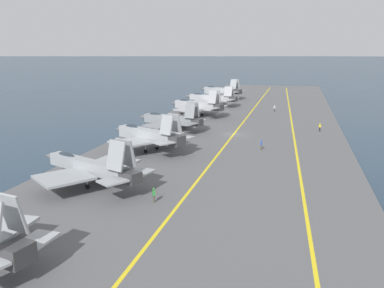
{
  "coord_description": "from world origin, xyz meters",
  "views": [
    {
      "loc": [
        -77.94,
        -11.71,
        16.73
      ],
      "look_at": [
        -20.64,
        3.16,
        2.9
      ],
      "focal_mm": 38.0,
      "sensor_mm": 36.0,
      "label": 1
    }
  ],
  "objects_px": {
    "crew_blue_vest": "(261,144)",
    "parked_jet_fourth": "(147,135)",
    "parked_jet_third": "(90,166)",
    "crew_green_vest": "(154,194)",
    "parked_jet_seventh": "(211,98)",
    "parked_jet_sixth": "(196,105)",
    "crew_white_vest": "(274,108)",
    "parked_jet_fifth": "(170,120)",
    "crew_yellow_vest": "(320,127)",
    "parked_jet_eighth": "(221,91)"
  },
  "relations": [
    {
      "from": "crew_blue_vest",
      "to": "parked_jet_fourth",
      "type": "bearing_deg",
      "value": 106.5
    },
    {
      "from": "parked_jet_third",
      "to": "crew_green_vest",
      "type": "bearing_deg",
      "value": -109.61
    },
    {
      "from": "parked_jet_third",
      "to": "parked_jet_seventh",
      "type": "xyz_separation_m",
      "value": [
        74.57,
        0.62,
        -0.08
      ]
    },
    {
      "from": "parked_jet_sixth",
      "to": "crew_white_vest",
      "type": "bearing_deg",
      "value": -54.31
    },
    {
      "from": "parked_jet_fourth",
      "to": "parked_jet_fifth",
      "type": "distance_m",
      "value": 17.54
    },
    {
      "from": "parked_jet_seventh",
      "to": "crew_blue_vest",
      "type": "bearing_deg",
      "value": -159.25
    },
    {
      "from": "crew_yellow_vest",
      "to": "parked_jet_eighth",
      "type": "bearing_deg",
      "value": 30.6
    },
    {
      "from": "parked_jet_fourth",
      "to": "crew_green_vest",
      "type": "bearing_deg",
      "value": -157.74
    },
    {
      "from": "parked_jet_seventh",
      "to": "crew_yellow_vest",
      "type": "bearing_deg",
      "value": -137.62
    },
    {
      "from": "parked_jet_third",
      "to": "parked_jet_sixth",
      "type": "xyz_separation_m",
      "value": [
        54.59,
        0.13,
        0.32
      ]
    },
    {
      "from": "parked_jet_fifth",
      "to": "parked_jet_seventh",
      "type": "xyz_separation_m",
      "value": [
        38.83,
        -0.34,
        0.13
      ]
    },
    {
      "from": "parked_jet_fourth",
      "to": "parked_jet_third",
      "type": "bearing_deg",
      "value": 178.1
    },
    {
      "from": "crew_green_vest",
      "to": "crew_blue_vest",
      "type": "bearing_deg",
      "value": -18.84
    },
    {
      "from": "parked_jet_fourth",
      "to": "crew_white_vest",
      "type": "relative_size",
      "value": 9.2
    },
    {
      "from": "parked_jet_third",
      "to": "crew_green_vest",
      "type": "relative_size",
      "value": 10.03
    },
    {
      "from": "parked_jet_fourth",
      "to": "crew_blue_vest",
      "type": "relative_size",
      "value": 8.84
    },
    {
      "from": "parked_jet_sixth",
      "to": "crew_green_vest",
      "type": "xyz_separation_m",
      "value": [
        -57.97,
        -9.59,
        -1.82
      ]
    },
    {
      "from": "parked_jet_seventh",
      "to": "parked_jet_fifth",
      "type": "bearing_deg",
      "value": 179.5
    },
    {
      "from": "parked_jet_eighth",
      "to": "crew_blue_vest",
      "type": "height_order",
      "value": "parked_jet_eighth"
    },
    {
      "from": "parked_jet_seventh",
      "to": "crew_white_vest",
      "type": "xyz_separation_m",
      "value": [
        -6.77,
        -18.87,
        -1.43
      ]
    },
    {
      "from": "parked_jet_fifth",
      "to": "parked_jet_sixth",
      "type": "bearing_deg",
      "value": -2.53
    },
    {
      "from": "parked_jet_third",
      "to": "parked_jet_fifth",
      "type": "relative_size",
      "value": 1.13
    },
    {
      "from": "parked_jet_third",
      "to": "parked_jet_sixth",
      "type": "distance_m",
      "value": 54.6
    },
    {
      "from": "parked_jet_third",
      "to": "crew_blue_vest",
      "type": "height_order",
      "value": "parked_jet_third"
    },
    {
      "from": "parked_jet_seventh",
      "to": "parked_jet_eighth",
      "type": "height_order",
      "value": "parked_jet_eighth"
    },
    {
      "from": "parked_jet_seventh",
      "to": "crew_green_vest",
      "type": "height_order",
      "value": "parked_jet_seventh"
    },
    {
      "from": "parked_jet_fifth",
      "to": "crew_yellow_vest",
      "type": "xyz_separation_m",
      "value": [
        6.59,
        -29.77,
        -1.28
      ]
    },
    {
      "from": "parked_jet_fifth",
      "to": "parked_jet_eighth",
      "type": "bearing_deg",
      "value": 0.2
    },
    {
      "from": "parked_jet_fourth",
      "to": "crew_white_vest",
      "type": "xyz_separation_m",
      "value": [
        49.52,
        -17.64,
        -1.74
      ]
    },
    {
      "from": "parked_jet_eighth",
      "to": "crew_green_vest",
      "type": "bearing_deg",
      "value": -173.71
    },
    {
      "from": "parked_jet_third",
      "to": "parked_jet_eighth",
      "type": "xyz_separation_m",
      "value": [
        93.01,
        1.16,
        0.31
      ]
    },
    {
      "from": "parked_jet_fifth",
      "to": "parked_jet_sixth",
      "type": "height_order",
      "value": "parked_jet_sixth"
    },
    {
      "from": "parked_jet_seventh",
      "to": "crew_white_vest",
      "type": "bearing_deg",
      "value": -109.75
    },
    {
      "from": "parked_jet_sixth",
      "to": "parked_jet_seventh",
      "type": "height_order",
      "value": "parked_jet_sixth"
    },
    {
      "from": "parked_jet_eighth",
      "to": "crew_green_vest",
      "type": "relative_size",
      "value": 9.49
    },
    {
      "from": "parked_jet_fourth",
      "to": "parked_jet_seventh",
      "type": "distance_m",
      "value": 56.31
    },
    {
      "from": "parked_jet_seventh",
      "to": "crew_blue_vest",
      "type": "relative_size",
      "value": 9.61
    },
    {
      "from": "crew_yellow_vest",
      "to": "crew_white_vest",
      "type": "xyz_separation_m",
      "value": [
        25.47,
        10.56,
        -0.01
      ]
    },
    {
      "from": "crew_yellow_vest",
      "to": "crew_green_vest",
      "type": "xyz_separation_m",
      "value": [
        -45.7,
        19.34,
        -0.01
      ]
    },
    {
      "from": "parked_jet_seventh",
      "to": "crew_blue_vest",
      "type": "height_order",
      "value": "parked_jet_seventh"
    },
    {
      "from": "crew_yellow_vest",
      "to": "parked_jet_sixth",
      "type": "bearing_deg",
      "value": 67.02
    },
    {
      "from": "parked_jet_fourth",
      "to": "crew_yellow_vest",
      "type": "bearing_deg",
      "value": -49.54
    },
    {
      "from": "parked_jet_fourth",
      "to": "crew_blue_vest",
      "type": "bearing_deg",
      "value": -73.5
    },
    {
      "from": "parked_jet_eighth",
      "to": "crew_blue_vest",
      "type": "relative_size",
      "value": 9.15
    },
    {
      "from": "parked_jet_eighth",
      "to": "crew_blue_vest",
      "type": "bearing_deg",
      "value": -164.04
    },
    {
      "from": "parked_jet_third",
      "to": "crew_white_vest",
      "type": "relative_size",
      "value": 10.06
    },
    {
      "from": "parked_jet_third",
      "to": "crew_yellow_vest",
      "type": "xyz_separation_m",
      "value": [
        42.33,
        -28.81,
        -1.49
      ]
    },
    {
      "from": "parked_jet_third",
      "to": "crew_yellow_vest",
      "type": "bearing_deg",
      "value": -34.24
    },
    {
      "from": "parked_jet_eighth",
      "to": "crew_yellow_vest",
      "type": "distance_m",
      "value": 58.91
    },
    {
      "from": "parked_jet_eighth",
      "to": "crew_green_vest",
      "type": "distance_m",
      "value": 96.98
    }
  ]
}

